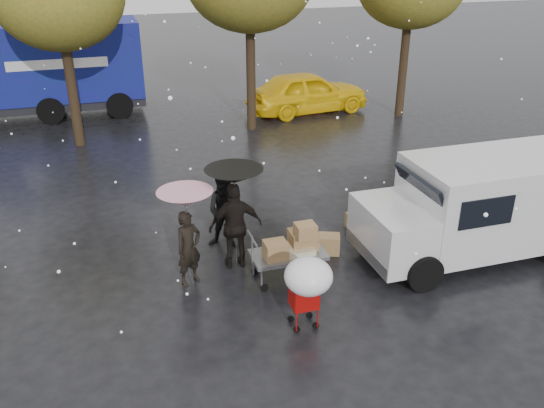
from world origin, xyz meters
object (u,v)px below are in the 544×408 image
object	(u,v)px
shopping_cart	(308,280)
blue_truck	(37,71)
person_black	(236,226)
white_van	(479,205)
yellow_taxi	(307,92)
person_pink	(189,248)
vendor_cart	(292,247)

from	to	relation	value
shopping_cart	blue_truck	xyz separation A→B (m)	(-5.05, 15.66, 0.69)
person_black	shopping_cart	bearing A→B (deg)	105.31
person_black	shopping_cart	distance (m)	2.61
person_black	shopping_cart	xyz separation A→B (m)	(0.64, -2.53, 0.12)
person_black	white_van	bearing A→B (deg)	169.73
person_black	yellow_taxi	size ratio (longest dim) A/B	0.40
person_black	white_van	world-z (taller)	white_van
person_pink	shopping_cart	distance (m)	2.78
shopping_cart	yellow_taxi	xyz separation A→B (m)	(4.93, 13.10, -0.25)
person_pink	shopping_cart	xyz separation A→B (m)	(1.69, -2.19, 0.28)
person_black	yellow_taxi	bearing A→B (deg)	-116.71
blue_truck	yellow_taxi	xyz separation A→B (m)	(9.97, -2.56, -0.94)
shopping_cart	person_black	bearing A→B (deg)	104.25
vendor_cart	blue_truck	size ratio (longest dim) A/B	0.18
white_van	yellow_taxi	size ratio (longest dim) A/B	1.03
vendor_cart	shopping_cart	bearing A→B (deg)	-100.73
vendor_cart	shopping_cart	world-z (taller)	shopping_cart
person_pink	blue_truck	xyz separation A→B (m)	(-3.36, 13.47, 0.97)
person_pink	vendor_cart	bearing A→B (deg)	-40.71
white_van	yellow_taxi	world-z (taller)	white_van
blue_truck	person_pink	bearing A→B (deg)	-76.00
person_black	blue_truck	world-z (taller)	blue_truck
blue_truck	yellow_taxi	size ratio (longest dim) A/B	1.74
person_black	person_pink	bearing A→B (deg)	19.03
shopping_cart	yellow_taxi	size ratio (longest dim) A/B	0.31
person_pink	person_black	distance (m)	1.11
yellow_taxi	white_van	bearing A→B (deg)	171.66
shopping_cart	white_van	distance (m)	4.72
vendor_cart	white_van	distance (m)	4.18
blue_truck	vendor_cart	bearing A→B (deg)	-68.89
blue_truck	person_black	bearing A→B (deg)	-71.46
person_black	blue_truck	size ratio (longest dim) A/B	0.23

